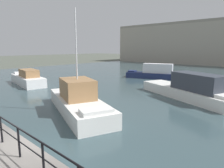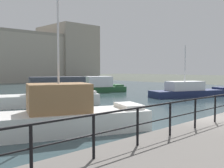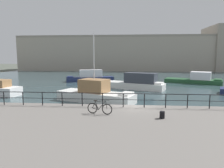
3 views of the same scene
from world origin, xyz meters
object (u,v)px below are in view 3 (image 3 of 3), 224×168
Objects in this scene: harbor_building at (146,54)px; moored_small_launch at (90,77)px; parked_bicycle at (100,108)px; mooring_bollard at (162,115)px; moored_red_daysailer at (96,94)px; moored_green_narrowboat at (196,79)px; moored_cabin_cruiser at (135,83)px.

harbor_building is 8.25× the size of moored_small_launch.
mooring_bollard is at bearing 2.77° from parked_bicycle.
moored_red_daysailer is 0.95× the size of moored_small_launch.
moored_small_launch is 27.23m from parked_bicycle.
harbor_building is 62.85m from mooring_bollard.
harbor_building is 44.58× the size of parked_bicycle.
parked_bicycle is (-14.25, -25.00, 0.65)m from moored_green_narrowboat.
moored_red_daysailer reaches higher than mooring_bollard.
moored_small_launch is 21.41× the size of mooring_bollard.
moored_green_narrowboat is 5.81× the size of parked_bicycle.
moored_green_narrowboat is 1.13× the size of moored_red_daysailer.
moored_red_daysailer is at bearing -110.11° from moored_green_narrowboat.
parked_bicycle is at bearing 82.63° from moored_small_launch.
harbor_building is 7.71× the size of moored_cabin_cruiser.
moored_red_daysailer is at bearing -94.05° from moored_cabin_cruiser.
parked_bicycle is at bearing -97.58° from harbor_building.
moored_small_launch is at bearing -111.54° from harbor_building.
moored_red_daysailer is 10.59m from mooring_bollard.
moored_cabin_cruiser is (-11.33, -7.51, 0.17)m from moored_green_narrowboat.
parked_bicycle is (-2.92, -17.50, 0.47)m from moored_cabin_cruiser.
moored_red_daysailer is 0.89× the size of moored_cabin_cruiser.
moored_small_launch reaches higher than mooring_bollard.
parked_bicycle is at bearing 170.54° from mooring_bollard.
moored_cabin_cruiser reaches higher than mooring_bollard.
moored_cabin_cruiser is (-5.31, -44.36, -5.09)m from harbor_building.
harbor_building is at bearing 94.66° from parked_bicycle.
harbor_building is 176.55× the size of mooring_bollard.
moored_red_daysailer is 18.80m from moored_small_launch.
mooring_bollard is (1.11, -18.17, 0.31)m from moored_cabin_cruiser.
moored_cabin_cruiser is 12.54m from moored_small_launch.
moored_cabin_cruiser reaches higher than moored_small_launch.
moored_red_daysailer is at bearing -100.42° from harbor_building.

